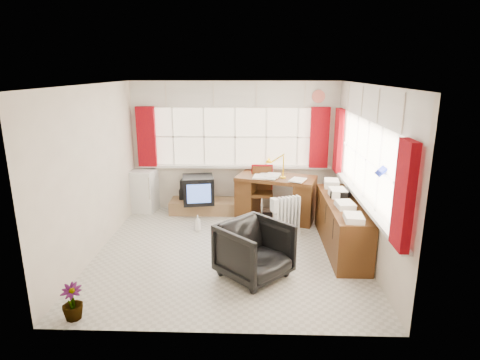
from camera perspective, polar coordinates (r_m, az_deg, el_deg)
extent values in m
plane|color=beige|center=(6.28, -1.50, -10.03)|extent=(4.00, 4.00, 0.00)
plane|color=beige|center=(7.80, -0.69, 4.73)|extent=(4.00, 0.00, 4.00)
plane|color=beige|center=(3.95, -3.35, -6.11)|extent=(4.00, 0.00, 4.00)
plane|color=beige|center=(6.30, -20.07, 1.18)|extent=(0.00, 4.00, 4.00)
plane|color=beige|center=(6.07, 17.63, 0.88)|extent=(0.00, 4.00, 4.00)
plane|color=white|center=(5.67, -1.68, 13.42)|extent=(4.00, 4.00, 0.00)
plane|color=#FFEBC9|center=(7.75, -0.70, 6.15)|extent=(3.60, 0.00, 3.60)
cube|color=white|center=(7.82, -0.70, 1.91)|extent=(3.70, 0.12, 0.05)
cube|color=white|center=(7.88, -9.50, 6.10)|extent=(0.03, 0.02, 1.10)
cube|color=white|center=(7.79, -5.14, 6.14)|extent=(0.03, 0.02, 1.10)
cube|color=white|center=(7.74, -0.70, 6.14)|extent=(0.03, 0.02, 1.10)
cube|color=white|center=(7.73, 3.77, 6.10)|extent=(0.03, 0.02, 1.10)
cube|color=white|center=(7.78, 8.21, 6.03)|extent=(0.03, 0.02, 1.10)
plane|color=#FFEBC9|center=(6.02, 17.60, 2.72)|extent=(0.00, 3.60, 3.60)
cube|color=white|center=(6.15, 16.80, -2.54)|extent=(0.12, 3.70, 0.05)
cube|color=white|center=(4.90, 21.12, -0.38)|extent=(0.02, 0.03, 1.10)
cube|color=white|center=(5.45, 19.13, 1.33)|extent=(0.02, 0.03, 1.10)
cube|color=white|center=(6.01, 17.50, 2.73)|extent=(0.02, 0.03, 1.10)
cube|color=white|center=(6.58, 16.16, 3.88)|extent=(0.02, 0.03, 1.10)
cube|color=white|center=(7.16, 15.02, 4.85)|extent=(0.02, 0.03, 1.10)
cube|color=#960808|center=(7.93, -13.16, 6.00)|extent=(0.35, 0.10, 1.15)
cube|color=#960808|center=(7.76, 11.22, 5.91)|extent=(0.35, 0.10, 1.15)
cube|color=#960808|center=(7.52, 13.84, 5.47)|extent=(0.10, 0.35, 1.15)
cube|color=#960808|center=(4.43, 22.31, -2.08)|extent=(0.10, 0.35, 1.15)
cube|color=silver|center=(7.64, -0.73, 12.06)|extent=(3.95, 0.08, 0.48)
cube|color=silver|center=(5.90, 18.04, 10.33)|extent=(0.08, 3.95, 0.48)
cube|color=#563014|center=(7.35, 5.16, 0.25)|extent=(1.55, 1.08, 0.07)
cube|color=#563014|center=(7.61, 1.13, -2.36)|extent=(0.50, 0.70, 0.75)
cube|color=#563014|center=(7.36, 9.18, -3.18)|extent=(0.50, 0.70, 0.75)
cube|color=white|center=(7.34, 5.17, 0.57)|extent=(0.32, 0.38, 0.02)
cube|color=white|center=(7.34, 5.17, 0.60)|extent=(0.32, 0.38, 0.02)
cube|color=white|center=(7.34, 5.17, 0.63)|extent=(0.32, 0.38, 0.02)
cube|color=white|center=(7.34, 5.17, 0.66)|extent=(0.32, 0.38, 0.02)
cube|color=white|center=(7.34, 5.17, 0.69)|extent=(0.32, 0.38, 0.02)
cube|color=white|center=(7.34, 5.17, 0.72)|extent=(0.32, 0.38, 0.02)
cylinder|color=#EFBA0A|center=(7.28, 6.13, 0.41)|extent=(0.10, 0.10, 0.02)
cylinder|color=#EFBA0A|center=(7.23, 6.18, 1.91)|extent=(0.02, 0.02, 0.39)
cone|color=#EFBA0A|center=(7.19, 6.21, 3.12)|extent=(0.17, 0.15, 0.16)
cube|color=black|center=(7.60, 3.07, -5.25)|extent=(0.42, 0.42, 0.04)
cylinder|color=silver|center=(7.52, 3.10, -3.70)|extent=(0.05, 0.05, 0.47)
cube|color=#563014|center=(7.45, 3.12, -1.98)|extent=(0.41, 0.39, 0.05)
cube|color=#563014|center=(7.57, 3.15, 0.32)|extent=(0.36, 0.05, 0.46)
cube|color=#960808|center=(7.57, 3.15, 0.45)|extent=(0.40, 0.06, 0.47)
imported|color=black|center=(5.41, 2.05, -10.00)|extent=(1.16, 1.16, 0.76)
cube|color=white|center=(6.87, 6.60, -7.41)|extent=(0.48, 0.34, 0.09)
cube|color=white|center=(6.66, 5.16, -5.02)|extent=(0.08, 0.13, 0.58)
cube|color=white|center=(6.69, 5.67, -4.94)|extent=(0.08, 0.13, 0.58)
cube|color=white|center=(6.72, 6.18, -4.86)|extent=(0.08, 0.13, 0.58)
cube|color=white|center=(6.75, 6.69, -4.78)|extent=(0.08, 0.13, 0.58)
cube|color=white|center=(6.78, 7.19, -4.71)|extent=(0.08, 0.13, 0.58)
cube|color=white|center=(6.81, 7.69, -4.63)|extent=(0.08, 0.13, 0.58)
cube|color=white|center=(6.84, 8.18, -4.55)|extent=(0.08, 0.13, 0.58)
cube|color=#563014|center=(6.45, 14.21, -6.18)|extent=(0.50, 2.00, 0.75)
cube|color=white|center=(5.57, 15.88, -5.13)|extent=(0.24, 0.32, 0.10)
cube|color=white|center=(6.06, 14.71, -3.37)|extent=(0.24, 0.32, 0.10)
cube|color=white|center=(6.55, 13.72, -1.87)|extent=(0.24, 0.32, 0.10)
cube|color=white|center=(7.05, 12.87, -0.59)|extent=(0.24, 0.32, 0.10)
cube|color=black|center=(6.57, 14.11, -1.79)|extent=(0.37, 0.42, 0.11)
cube|color=olive|center=(7.87, -4.77, -3.73)|extent=(1.40, 0.50, 0.25)
cube|color=black|center=(7.62, -5.97, -1.36)|extent=(0.65, 0.61, 0.52)
cube|color=#5178E5|center=(7.36, -5.87, -1.96)|extent=(0.43, 0.10, 0.35)
cube|color=black|center=(7.96, -6.53, -1.84)|extent=(0.55, 0.36, 0.20)
cube|color=black|center=(7.91, -6.57, -0.51)|extent=(0.50, 0.34, 0.19)
cube|color=white|center=(8.09, -13.58, -1.44)|extent=(0.54, 0.54, 0.82)
cube|color=silver|center=(7.76, -12.80, -1.18)|extent=(0.02, 0.02, 0.43)
imported|color=white|center=(7.01, -6.03, -6.09)|extent=(0.13, 0.13, 0.28)
imported|color=#87C9C3|center=(7.75, 1.59, -4.16)|extent=(0.13, 0.13, 0.20)
imported|color=black|center=(5.01, -22.76, -15.72)|extent=(0.27, 0.27, 0.42)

